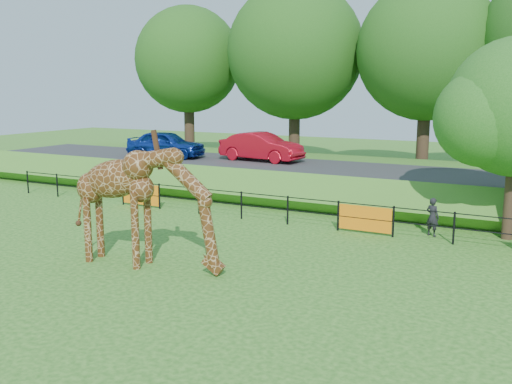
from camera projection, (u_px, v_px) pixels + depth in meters
ground at (157, 290)px, 14.58m from camera, size 90.00×90.00×0.00m
giraffe at (145, 207)px, 16.19m from camera, size 4.96×1.31×3.50m
perimeter_fence at (288, 210)px, 21.44m from camera, size 28.07×0.10×1.10m
embankment at (352, 180)px, 27.95m from camera, size 40.00×9.00×1.30m
road at (342, 169)px, 26.52m from camera, size 40.00×5.00×0.12m
car_blue at (166, 144)px, 30.39m from camera, size 4.40×2.32×1.43m
car_red at (261, 147)px, 28.95m from camera, size 4.49×1.93×1.44m
visitor at (432, 217)px, 19.75m from camera, size 0.58×0.50×1.36m
bg_tree_line at (426, 49)px, 31.55m from camera, size 37.30×8.80×11.82m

